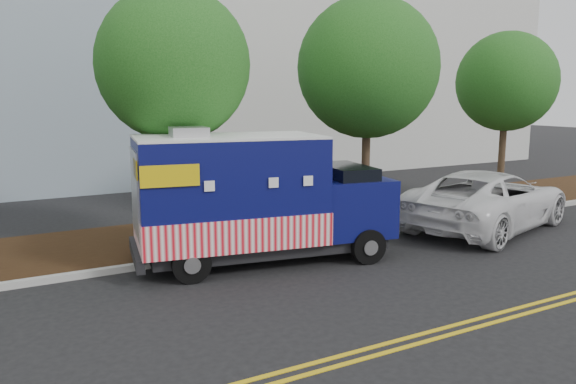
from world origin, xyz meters
TOP-DOWN VIEW (x-y plane):
  - ground at (0.00, 0.00)m, footprint 120.00×120.00m
  - curb at (0.00, 1.40)m, footprint 120.00×0.18m
  - mulch_strip at (0.00, 3.50)m, footprint 120.00×4.00m
  - centerline_near at (0.00, -4.45)m, footprint 120.00×0.10m
  - centerline_far at (0.00, -4.70)m, footprint 120.00×0.10m
  - tree_b at (-0.55, 2.69)m, footprint 3.80×3.80m
  - tree_c at (5.59, 2.92)m, footprint 4.29×4.29m
  - tree_d at (12.57, 3.61)m, footprint 3.70×3.70m
  - sign_post at (-0.99, 1.92)m, footprint 0.06×0.06m
  - food_truck at (0.60, 0.67)m, footprint 6.45×3.27m
  - white_car at (8.22, 0.37)m, footprint 6.87×4.57m

SIDE VIEW (x-z plane):
  - ground at x=0.00m, z-range 0.00..0.00m
  - centerline_near at x=0.00m, z-range 0.00..0.01m
  - centerline_far at x=0.00m, z-range 0.00..0.01m
  - curb at x=0.00m, z-range 0.00..0.15m
  - mulch_strip at x=0.00m, z-range 0.00..0.15m
  - white_car at x=8.22m, z-range 0.00..1.75m
  - sign_post at x=-0.99m, z-range 0.00..2.40m
  - food_truck at x=0.60m, z-range -0.15..3.10m
  - tree_d at x=12.57m, z-range 1.29..7.58m
  - tree_b at x=-0.55m, z-range 1.38..7.98m
  - tree_c at x=5.59m, z-range 1.31..8.22m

